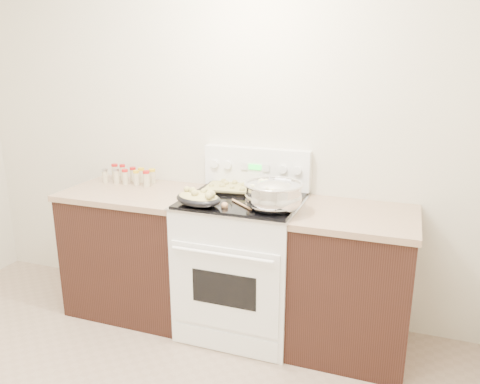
% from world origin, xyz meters
% --- Properties ---
extents(room_shell, '(4.10, 3.60, 2.75)m').
position_xyz_m(room_shell, '(0.00, 0.00, 1.70)').
color(room_shell, beige).
rests_on(room_shell, ground).
extents(counter_left, '(0.93, 0.67, 0.92)m').
position_xyz_m(counter_left, '(-0.48, 1.43, 0.46)').
color(counter_left, black).
rests_on(counter_left, ground).
extents(counter_right, '(0.73, 0.67, 0.92)m').
position_xyz_m(counter_right, '(1.08, 1.43, 0.46)').
color(counter_right, black).
rests_on(counter_right, ground).
extents(kitchen_range, '(0.78, 0.73, 1.22)m').
position_xyz_m(kitchen_range, '(0.35, 1.42, 0.49)').
color(kitchen_range, white).
rests_on(kitchen_range, ground).
extents(mixing_bowl, '(0.46, 0.46, 0.21)m').
position_xyz_m(mixing_bowl, '(0.60, 1.28, 1.03)').
color(mixing_bowl, silver).
rests_on(mixing_bowl, kitchen_range).
extents(roasting_pan, '(0.37, 0.31, 0.12)m').
position_xyz_m(roasting_pan, '(0.14, 1.19, 0.99)').
color(roasting_pan, black).
rests_on(roasting_pan, kitchen_range).
extents(baking_sheet, '(0.43, 0.33, 0.06)m').
position_xyz_m(baking_sheet, '(0.23, 1.57, 0.96)').
color(baking_sheet, black).
rests_on(baking_sheet, kitchen_range).
extents(wooden_spoon, '(0.20, 0.17, 0.04)m').
position_xyz_m(wooden_spoon, '(0.34, 1.22, 0.95)').
color(wooden_spoon, tan).
rests_on(wooden_spoon, kitchen_range).
extents(blue_ladle, '(0.24, 0.20, 0.10)m').
position_xyz_m(blue_ladle, '(0.55, 1.25, 0.98)').
color(blue_ladle, '#9AD8E6').
rests_on(blue_ladle, kitchen_range).
extents(spice_jars, '(0.40, 0.15, 0.12)m').
position_xyz_m(spice_jars, '(-0.60, 1.59, 0.98)').
color(spice_jars, '#BFB28C').
rests_on(spice_jars, counter_left).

